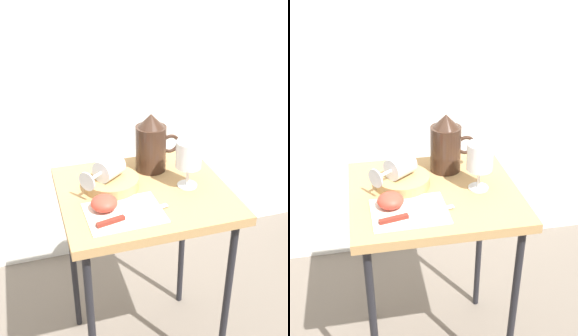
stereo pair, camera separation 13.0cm
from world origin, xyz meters
TOP-DOWN VIEW (x-y plane):
  - curtain_drape at (0.00, 0.67)m, footprint 2.40×0.03m
  - table at (0.00, 0.00)m, footprint 0.53×0.47m
  - linen_napkin at (-0.09, -0.11)m, footprint 0.22×0.17m
  - basket_tray at (-0.09, 0.05)m, footprint 0.17×0.17m
  - pitcher at (0.07, 0.13)m, footprint 0.16×0.10m
  - wine_glass_upright at (0.14, -0.01)m, footprint 0.08×0.08m
  - wine_glass_tipped_near at (-0.10, 0.05)m, footprint 0.16×0.14m
  - apple_half_left at (-0.14, -0.07)m, footprint 0.08×0.08m
  - knife at (-0.11, -0.14)m, footprint 0.22×0.06m

SIDE VIEW (x-z plane):
  - table at x=0.00m, z-range 0.28..1.01m
  - linen_napkin at x=-0.09m, z-range 0.73..0.73m
  - knife at x=-0.11m, z-range 0.73..0.74m
  - basket_tray at x=-0.09m, z-range 0.73..0.76m
  - apple_half_left at x=-0.14m, z-range 0.73..0.77m
  - wine_glass_tipped_near at x=-0.10m, z-range 0.76..0.83m
  - pitcher at x=0.07m, z-range 0.71..0.91m
  - wine_glass_upright at x=0.14m, z-range 0.75..0.91m
  - curtain_drape at x=0.00m, z-range 0.00..1.98m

